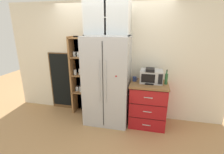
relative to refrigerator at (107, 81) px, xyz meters
The scene contains 13 objects.
ground_plane 0.92m from the refrigerator, 90.01° to the right, with size 10.59×10.59×0.00m, color tan.
wall_back_cream 0.53m from the refrigerator, 90.00° to the left, with size 4.90×0.10×2.55m, color silver.
refrigerator is the anchor object (origin of this frame).
pantry_shelf_column 0.75m from the refrigerator, 159.15° to the left, with size 0.45×0.30×1.82m.
counter_cabinet 0.97m from the refrigerator, ahead, with size 0.75×0.63×0.93m.
microwave 0.91m from the refrigerator, ahead, with size 0.44×0.33×0.26m.
coffee_maker 0.88m from the refrigerator, ahead, with size 0.17×0.20×0.31m.
mug_navy 0.57m from the refrigerator, 10.25° to the left, with size 0.12×0.08×0.09m.
mug_sage 0.86m from the refrigerator, ahead, with size 0.11×0.08×0.09m.
bottle_green 1.19m from the refrigerator, ahead, with size 0.06×0.06×0.29m.
bottle_clear 0.88m from the refrigerator, ahead, with size 0.06×0.06×0.27m.
upper_cabinet 1.25m from the refrigerator, 90.00° to the left, with size 0.88×0.32×0.66m.
chalkboard_menu 1.31m from the refrigerator, 165.67° to the left, with size 0.60×0.04×1.42m.
Camera 1 is at (0.82, -3.16, 2.02)m, focal length 26.26 mm.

